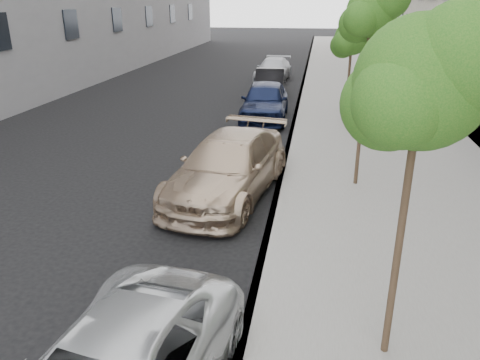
% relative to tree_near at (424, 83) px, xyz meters
% --- Properties ---
extents(sidewalk, '(6.40, 72.00, 0.14)m').
position_rel_tree_near_xyz_m(sidewalk, '(1.07, 22.50, -3.84)').
color(sidewalk, gray).
rests_on(sidewalk, ground).
extents(curb, '(0.15, 72.00, 0.14)m').
position_rel_tree_near_xyz_m(curb, '(-2.05, 22.50, -3.84)').
color(curb, '#9E9B93').
rests_on(curb, ground).
extents(tree_near, '(1.85, 1.65, 4.69)m').
position_rel_tree_near_xyz_m(tree_near, '(0.00, 0.00, 0.00)').
color(tree_near, '#38281C').
rests_on(tree_near, sidewalk).
extents(tree_mid, '(1.58, 1.38, 5.15)m').
position_rel_tree_near_xyz_m(tree_mid, '(-0.00, 6.50, 0.58)').
color(tree_mid, '#38281C').
rests_on(tree_mid, sidewalk).
extents(tree_far, '(1.65, 1.45, 4.10)m').
position_rel_tree_near_xyz_m(tree_far, '(-0.00, 13.00, -0.49)').
color(tree_far, '#38281C').
rests_on(tree_far, sidewalk).
extents(suv, '(2.98, 5.57, 1.53)m').
position_rel_tree_near_xyz_m(suv, '(-3.33, 5.51, -3.15)').
color(suv, tan).
rests_on(suv, ground).
extents(sedan_blue, '(2.01, 4.67, 1.57)m').
position_rel_tree_near_xyz_m(sedan_blue, '(-3.33, 13.75, -3.13)').
color(sedan_blue, '#11193A').
rests_on(sedan_blue, ground).
extents(sedan_black, '(1.73, 4.27, 1.38)m').
position_rel_tree_near_xyz_m(sedan_black, '(-3.65, 18.74, -3.22)').
color(sedan_black, black).
rests_on(sedan_black, ground).
extents(sedan_rear, '(2.14, 4.71, 1.34)m').
position_rel_tree_near_xyz_m(sedan_rear, '(-3.95, 23.74, -3.24)').
color(sedan_rear, '#B5B7BD').
rests_on(sedan_rear, ground).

